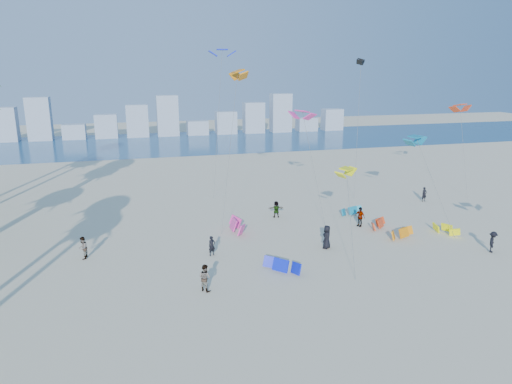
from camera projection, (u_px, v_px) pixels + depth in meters
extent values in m
plane|color=beige|center=(282.00, 372.00, 22.14)|extent=(220.00, 220.00, 0.00)
plane|color=navy|center=(165.00, 143.00, 89.40)|extent=(220.00, 220.00, 0.00)
imported|color=black|center=(212.00, 246.00, 35.74)|extent=(0.66, 0.54, 1.54)
imported|color=gray|center=(205.00, 278.00, 30.05)|extent=(1.08, 1.10, 1.79)
imported|color=black|center=(327.00, 237.00, 37.10)|extent=(1.09, 1.08, 1.90)
imported|color=gray|center=(360.00, 217.00, 42.32)|extent=(0.84, 1.14, 1.80)
imported|color=black|center=(493.00, 242.00, 36.34)|extent=(1.20, 1.21, 1.68)
imported|color=gray|center=(276.00, 209.00, 44.92)|extent=(1.53, 0.66, 1.60)
imported|color=black|center=(424.00, 194.00, 50.26)|extent=(0.59, 0.41, 1.57)
imported|color=gray|center=(83.00, 248.00, 35.09)|extent=(0.77, 0.93, 1.72)
cylinder|color=#595959|center=(351.00, 221.00, 33.53)|extent=(1.38, 5.01, 6.59)
cylinder|color=#595959|center=(314.00, 169.00, 42.64)|extent=(1.40, 2.99, 10.08)
cylinder|color=#595959|center=(435.00, 186.00, 40.63)|extent=(1.49, 4.76, 8.00)
cylinder|color=#595959|center=(230.00, 152.00, 40.60)|extent=(2.33, 3.20, 13.62)
cylinder|color=#595959|center=(358.00, 129.00, 51.56)|extent=(1.94, 3.91, 14.81)
cylinder|color=#595959|center=(218.00, 125.00, 51.11)|extent=(1.86, 3.05, 15.80)
cylinder|color=#595959|center=(464.00, 151.00, 51.86)|extent=(0.20, 3.13, 9.92)
cube|color=#9EADBF|center=(5.00, 124.00, 90.55)|extent=(4.40, 3.00, 6.60)
cube|color=#9EADBF|center=(39.00, 119.00, 91.86)|extent=(4.40, 3.00, 8.40)
cube|color=#9EADBF|center=(74.00, 132.00, 94.09)|extent=(4.40, 3.00, 3.00)
cube|color=#9EADBF|center=(106.00, 126.00, 95.40)|extent=(4.40, 3.00, 4.80)
cube|color=#9EADBF|center=(137.00, 121.00, 96.71)|extent=(4.40, 3.00, 6.60)
cube|color=#9EADBF|center=(168.00, 116.00, 98.01)|extent=(4.40, 3.00, 8.40)
cube|color=#9EADBF|center=(198.00, 128.00, 100.25)|extent=(4.40, 3.00, 3.00)
cube|color=#9EADBF|center=(226.00, 123.00, 101.55)|extent=(4.40, 3.00, 4.80)
cube|color=#9EADBF|center=(254.00, 118.00, 102.86)|extent=(4.40, 3.00, 6.60)
cube|color=#9EADBF|center=(281.00, 113.00, 104.17)|extent=(4.40, 3.00, 8.40)
cube|color=#9EADBF|center=(307.00, 124.00, 106.40)|extent=(4.40, 3.00, 3.00)
cube|color=#9EADBF|center=(332.00, 119.00, 107.71)|extent=(4.40, 3.00, 4.80)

